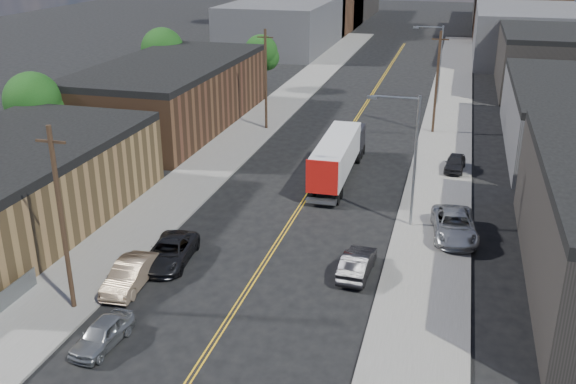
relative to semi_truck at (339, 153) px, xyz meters
The scene contains 28 objects.
ground 26.78m from the semi_truck, 93.22° to the left, with size 260.00×260.00×0.00m, color black.
centerline 11.93m from the semi_truck, 97.33° to the left, with size 0.32×120.00×0.01m, color gold.
sidewalk_left 16.15m from the semi_truck, 133.34° to the left, with size 5.00×140.00×0.15m, color slate.
sidewalk_right 14.27m from the semi_truck, 55.54° to the left, with size 5.00×140.00×0.15m, color slate.
warehouse_tan 24.82m from the semi_truck, 141.80° to the right, with size 12.00×22.00×5.60m.
warehouse_brown 22.26m from the semi_truck, 151.34° to the left, with size 12.00×26.00×6.60m.
industrial_right_c 43.79m from the semi_truck, 62.06° to the left, with size 14.00×22.00×7.60m.
skyline_left_a 65.33m from the semi_truck, 109.22° to the left, with size 16.00×30.00×8.00m, color #3A3A3D.
skyline_right_a 64.40m from the semi_truck, 73.30° to the left, with size 16.00×30.00×8.00m, color #3A3A3D.
skyline_left_b 89.33m from the semi_truck, 103.93° to the left, with size 16.00×26.00×10.00m, color #4E321F.
skyline_right_b 88.66m from the semi_truck, 77.95° to the left, with size 16.00×26.00×10.00m, color #4E321F.
skyline_left_c 108.81m from the semi_truck, 101.40° to the left, with size 16.00×40.00×7.00m, color black.
skyline_right_c 108.26m from the semi_truck, 80.16° to the left, with size 16.00×40.00×7.00m, color black.
streetlight_near 10.85m from the semi_truck, 53.84° to the right, with size 3.39×0.25×9.00m.
streetlight_far 27.54m from the semi_truck, 77.12° to the left, with size 3.39×0.25×9.00m.
utility_pole_left_near 25.47m from the semi_truck, 112.56° to the right, with size 1.60×0.26×10.00m.
utility_pole_left_far 15.48m from the semi_truck, 129.76° to the left, with size 1.60×0.26×10.00m.
utility_pole_right 16.41m from the semi_truck, 65.43° to the left, with size 1.60×0.26×10.00m.
tree_left_near 25.85m from the semi_truck, behind, with size 4.85×4.76×7.91m.
tree_left_mid 33.59m from the semi_truck, 139.59° to the left, with size 5.10×5.04×8.37m.
tree_left_far 32.65m from the semi_truck, 118.32° to the left, with size 4.35×4.20×6.97m.
semi_truck is the anchor object (origin of this frame).
car_left_a 26.74m from the semi_truck, 104.09° to the right, with size 1.55×3.86×1.32m, color #929597.
car_left_b 22.05m from the semi_truck, 110.98° to the right, with size 1.63×4.66×1.54m, color #9A8064.
car_left_c 18.73m from the semi_truck, 111.82° to the right, with size 2.42×5.24×1.46m, color black.
car_right_oncoming 16.41m from the semi_truck, 75.48° to the right, with size 1.54×4.43×1.46m, color black.
car_right_lot_a 13.41m from the semi_truck, 45.51° to the right, with size 2.67×5.80×1.61m, color #A0A2A5.
car_right_lot_c 9.84m from the semi_truck, 21.08° to the left, with size 1.53×3.79×1.29m, color black.
Camera 1 is at (10.24, -15.20, 18.25)m, focal length 40.00 mm.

